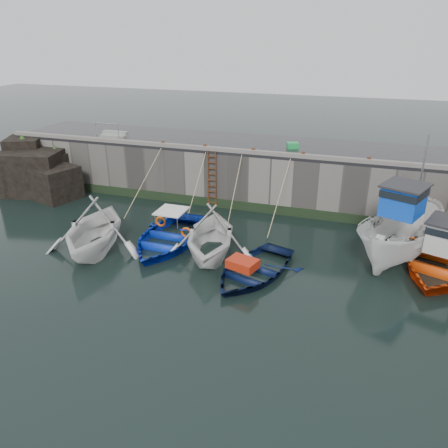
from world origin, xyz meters
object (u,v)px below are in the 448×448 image
(boat_far_orange, at_px, (446,258))
(bollard_d, at_px, (303,155))
(boat_near_white, at_px, (96,250))
(boat_near_navy, at_px, (253,274))
(bollard_b, at_px, (205,147))
(bollard_e, at_px, (369,160))
(boat_near_blacktrim, at_px, (211,255))
(ladder, at_px, (212,180))
(boat_far_white, at_px, (401,235))
(bollard_c, at_px, (253,151))
(fish_crate, at_px, (293,145))
(bollard_a, at_px, (163,144))
(boat_near_blue, at_px, (168,243))

(boat_far_orange, bearing_deg, bollard_d, 169.96)
(boat_near_white, xyz_separation_m, boat_near_navy, (7.26, 0.09, 0.00))
(boat_far_orange, distance_m, bollard_b, 12.89)
(boat_near_navy, distance_m, bollard_e, 8.56)
(boat_near_blacktrim, xyz_separation_m, bollard_e, (6.13, 5.79, 3.30))
(ladder, height_order, bollard_b, bollard_b)
(boat_far_white, xyz_separation_m, bollard_c, (-7.48, 3.52, 2.23))
(boat_near_blacktrim, bearing_deg, boat_near_navy, -39.03)
(bollard_d, xyz_separation_m, bollard_e, (3.20, 0.00, 0.00))
(boat_near_white, bearing_deg, fish_crate, 36.24)
(boat_far_orange, xyz_separation_m, bollard_b, (-11.98, 3.80, 2.87))
(boat_near_navy, bearing_deg, bollard_a, 152.36)
(fish_crate, relative_size, bollard_a, 2.18)
(ladder, distance_m, boat_near_white, 7.51)
(ladder, height_order, bollard_c, bollard_c)
(boat_near_blue, relative_size, fish_crate, 8.93)
(boat_near_blacktrim, relative_size, bollard_d, 17.49)
(boat_far_orange, height_order, bollard_d, boat_far_orange)
(bollard_e, bearing_deg, bollard_b, 180.00)
(bollard_a, bearing_deg, boat_near_blacktrim, -49.94)
(boat_near_white, height_order, bollard_e, bollard_e)
(boat_near_blue, height_order, bollard_e, bollard_e)
(boat_near_navy, height_order, boat_far_orange, boat_far_orange)
(ladder, relative_size, bollard_a, 11.43)
(boat_near_blue, relative_size, bollard_a, 19.44)
(boat_far_orange, bearing_deg, ladder, -177.22)
(boat_near_white, relative_size, bollard_c, 18.62)
(ladder, xyz_separation_m, bollard_d, (4.80, 0.34, 1.71))
(boat_near_blue, height_order, bollard_d, bollard_d)
(ladder, height_order, fish_crate, fish_crate)
(bollard_d, bearing_deg, boat_near_blue, -134.56)
(boat_near_blue, height_order, boat_near_blacktrim, boat_near_blacktrim)
(boat_near_blacktrim, height_order, boat_near_navy, boat_near_blacktrim)
(boat_near_blacktrim, xyz_separation_m, bollard_c, (0.33, 5.79, 3.30))
(fish_crate, distance_m, bollard_c, 2.49)
(bollard_d, bearing_deg, boat_near_blacktrim, -116.84)
(boat_near_blacktrim, distance_m, boat_far_orange, 9.83)
(boat_far_orange, bearing_deg, boat_near_navy, -138.04)
(boat_near_white, bearing_deg, boat_near_navy, -13.62)
(boat_near_blue, xyz_separation_m, bollard_b, (-0.09, 5.29, 3.30))
(boat_near_navy, xyz_separation_m, fish_crate, (-0.11, 8.61, 3.32))
(boat_far_white, relative_size, bollard_d, 25.20)
(fish_crate, xyz_separation_m, bollard_c, (-1.76, -1.75, -0.02))
(bollard_c, relative_size, bollard_d, 1.00)
(boat_near_blacktrim, xyz_separation_m, bollard_a, (-4.87, 5.79, 3.30))
(boat_near_navy, relative_size, fish_crate, 7.65)
(bollard_b, relative_size, bollard_d, 1.00)
(boat_far_orange, xyz_separation_m, bollard_d, (-6.68, 3.80, 2.87))
(boat_far_white, bearing_deg, boat_near_blue, -147.50)
(boat_far_white, bearing_deg, boat_near_blacktrim, -141.22)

